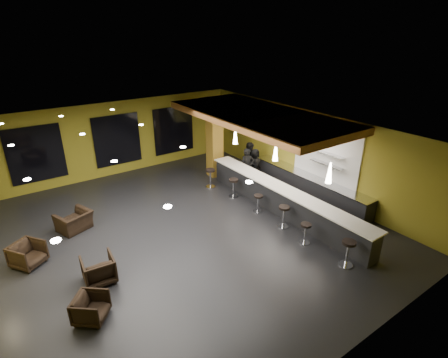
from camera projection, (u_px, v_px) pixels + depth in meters
floor at (186, 231)px, 12.40m from camera, size 12.00×13.00×0.10m
ceiling at (181, 133)px, 10.96m from camera, size 12.00×13.00×0.10m
wall_back at (116, 138)px, 16.58m from camera, size 12.00×0.10×3.50m
wall_front at (349, 300)px, 6.78m from camera, size 12.00×0.10×3.50m
wall_right at (308, 151)px, 14.88m from camera, size 0.10×13.00×3.50m
wood_soffit at (258, 116)px, 13.90m from camera, size 3.60×8.00×0.28m
window_left at (36, 154)px, 14.67m from camera, size 2.20×0.06×2.40m
window_center at (117, 140)px, 16.52m from camera, size 2.20×0.06×2.40m
window_right at (174, 130)px, 18.10m from camera, size 2.20×0.06×2.40m
tile_backsplash at (326, 152)px, 13.98m from camera, size 0.06×3.20×2.40m
bar_counter at (282, 201)px, 13.36m from camera, size 0.60×8.00×1.00m
bar_top at (283, 189)px, 13.15m from camera, size 0.78×8.10×0.05m
prep_counter at (308, 186)px, 14.82m from camera, size 0.70×6.00×0.86m
prep_top at (309, 176)px, 14.64m from camera, size 0.72×6.00×0.03m
wall_shelf_lower at (327, 164)px, 13.92m from camera, size 0.30×1.50×0.03m
wall_shelf_upper at (328, 153)px, 13.74m from camera, size 0.30×1.50×0.03m
column at (215, 140)px, 16.30m from camera, size 0.60×0.60×3.50m
pendant_0 at (329, 173)px, 11.12m from camera, size 0.20×0.20×0.70m
pendant_1 at (276, 152)px, 12.99m from camera, size 0.20×0.20×0.70m
pendant_2 at (235, 136)px, 14.87m from camera, size 0.20×0.20×0.70m
staff_a at (247, 167)px, 15.71m from camera, size 0.72×0.61×1.68m
staff_b at (250, 161)px, 16.21m from camera, size 0.99×0.85×1.79m
staff_c at (255, 164)px, 16.21m from camera, size 0.85×0.68×1.51m
armchair_a at (91, 308)px, 8.50m from camera, size 1.05×1.04×0.69m
armchair_b at (99, 269)px, 9.77m from camera, size 0.91×0.93×0.78m
armchair_c at (28, 254)px, 10.44m from camera, size 1.14×1.14×0.76m
armchair_d at (74, 221)px, 12.28m from camera, size 1.32×1.24×0.69m
bar_stool_0 at (348, 250)px, 10.35m from camera, size 0.43×0.43×0.85m
bar_stool_1 at (305, 231)px, 11.48m from camera, size 0.37×0.37×0.73m
bar_stool_2 at (284, 214)px, 12.38m from camera, size 0.42×0.42×0.82m
bar_stool_3 at (258, 201)px, 13.43m from camera, size 0.36×0.36×0.72m
bar_stool_4 at (233, 186)px, 14.59m from camera, size 0.41×0.41×0.82m
bar_stool_5 at (210, 176)px, 15.49m from camera, size 0.43×0.43×0.86m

